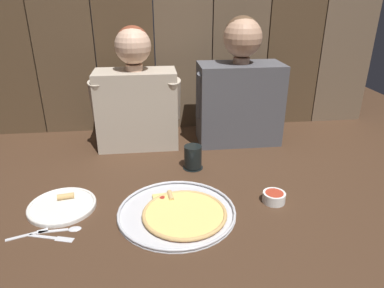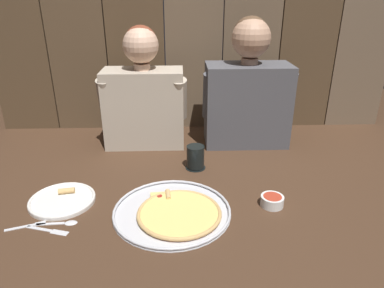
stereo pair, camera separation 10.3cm
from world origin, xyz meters
name	(u,v)px [view 1 (the left image)]	position (x,y,z in m)	size (l,w,h in m)	color
ground_plane	(204,196)	(0.00, 0.00, 0.00)	(3.20, 3.20, 0.00)	#422B1C
pizza_tray	(180,212)	(-0.10, -0.12, 0.01)	(0.43, 0.43, 0.03)	silver
dinner_plate	(62,206)	(-0.53, -0.02, 0.01)	(0.25, 0.25, 0.03)	white
drinking_glass	(193,157)	(-0.01, 0.24, 0.05)	(0.09, 0.09, 0.11)	black
dipping_bowl	(274,197)	(0.26, -0.07, 0.02)	(0.09, 0.09, 0.04)	white
table_fork	(29,234)	(-0.61, -0.17, 0.00)	(0.13, 0.06, 0.01)	silver
table_knife	(51,238)	(-0.53, -0.20, 0.00)	(0.15, 0.06, 0.01)	silver
table_spoon	(68,229)	(-0.49, -0.16, 0.00)	(0.14, 0.03, 0.01)	silver
diner_left	(136,96)	(-0.26, 0.53, 0.26)	(0.43, 0.21, 0.59)	#B2A38E
diner_right	(240,89)	(0.26, 0.53, 0.28)	(0.46, 0.22, 0.63)	#4C4C51
wooden_backdrop_wall	(183,20)	(0.00, 0.78, 0.60)	(2.19, 0.03, 1.20)	#4E3A25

